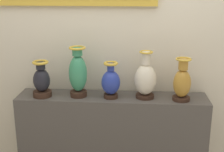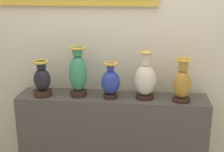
{
  "view_description": "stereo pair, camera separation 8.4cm",
  "coord_description": "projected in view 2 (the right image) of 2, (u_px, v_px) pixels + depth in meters",
  "views": [
    {
      "loc": [
        0.18,
        -2.36,
        1.92
      ],
      "look_at": [
        0.0,
        0.0,
        1.22
      ],
      "focal_mm": 49.99,
      "sensor_mm": 36.0,
      "label": 1
    },
    {
      "loc": [
        0.26,
        -2.35,
        1.92
      ],
      "look_at": [
        0.0,
        0.0,
        1.22
      ],
      "focal_mm": 49.99,
      "sensor_mm": 36.0,
      "label": 2
    }
  ],
  "objects": [
    {
      "name": "vase_jade",
      "position": [
        78.0,
        73.0,
        2.48
      ],
      "size": [
        0.15,
        0.15,
        0.41
      ],
      "color": "#382319",
      "rests_on": "display_shelf"
    },
    {
      "name": "vase_onyx",
      "position": [
        42.0,
        80.0,
        2.5
      ],
      "size": [
        0.15,
        0.15,
        0.29
      ],
      "color": "#382319",
      "rests_on": "display_shelf"
    },
    {
      "name": "back_wall",
      "position": [
        114.0,
        47.0,
        2.61
      ],
      "size": [
        4.01,
        0.14,
        2.79
      ],
      "color": "beige",
      "rests_on": "ground_plane"
    },
    {
      "name": "vase_cobalt",
      "position": [
        111.0,
        82.0,
        2.45
      ],
      "size": [
        0.15,
        0.15,
        0.29
      ],
      "color": "#382319",
      "rests_on": "display_shelf"
    },
    {
      "name": "vase_ivory",
      "position": [
        145.0,
        79.0,
        2.44
      ],
      "size": [
        0.17,
        0.17,
        0.38
      ],
      "color": "#382319",
      "rests_on": "display_shelf"
    },
    {
      "name": "vase_ochre",
      "position": [
        182.0,
        83.0,
        2.37
      ],
      "size": [
        0.14,
        0.14,
        0.34
      ],
      "color": "#382319",
      "rests_on": "display_shelf"
    }
  ]
}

